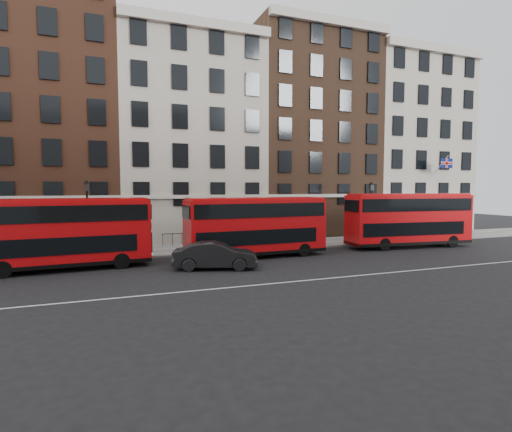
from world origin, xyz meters
name	(u,v)px	position (x,y,z in m)	size (l,w,h in m)	color
ground	(253,276)	(0.00, 0.00, 0.00)	(120.00, 120.00, 0.00)	black
pavement	(207,248)	(0.00, 10.50, 0.07)	(80.00, 5.00, 0.15)	gray
kerb	(215,253)	(0.00, 8.00, 0.08)	(80.00, 0.30, 0.16)	gray
road_centre_line	(266,284)	(0.00, -2.00, 0.01)	(70.00, 0.12, 0.01)	white
building_terrace	(184,132)	(-0.31, 17.88, 10.24)	(64.00, 11.95, 22.00)	#BAB4A1
bus_b	(60,232)	(-10.15, 5.66, 2.31)	(10.39, 3.17, 4.30)	red
bus_c	(256,225)	(2.38, 5.66, 2.28)	(10.23, 2.90, 4.25)	red
bus_d	(408,219)	(15.93, 5.66, 2.40)	(10.84, 3.50, 4.48)	red
car_front	(216,255)	(-1.41, 2.67, 0.84)	(1.77, 5.08, 1.67)	black
lamp_post_left	(88,215)	(-8.74, 8.71, 3.08)	(0.44, 0.44, 5.33)	black
lamp_post_right	(371,209)	(14.25, 8.43, 3.08)	(0.44, 0.44, 5.33)	black
traffic_light	(432,215)	(21.02, 8.24, 2.45)	(0.25, 0.45, 3.27)	black
iron_railings	(201,238)	(0.00, 12.70, 0.65)	(6.60, 0.06, 1.00)	black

